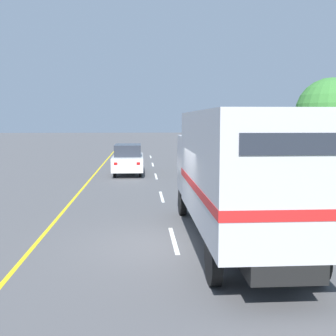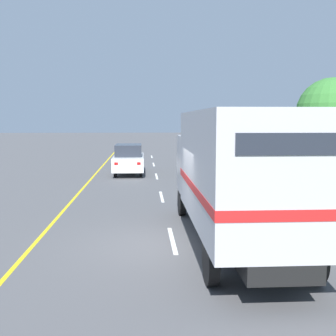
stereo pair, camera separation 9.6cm
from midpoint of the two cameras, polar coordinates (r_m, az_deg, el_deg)
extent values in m
plane|color=#515154|center=(11.34, 0.69, -10.32)|extent=(200.00, 200.00, 0.00)
cube|color=yellow|center=(20.97, -11.54, -2.62)|extent=(0.12, 51.03, 0.01)
cube|color=white|center=(11.75, 0.53, -9.71)|extent=(0.12, 2.60, 0.01)
cube|color=white|center=(18.17, -1.02, -3.89)|extent=(0.12, 2.60, 0.01)
cube|color=white|center=(24.68, -1.75, -1.13)|extent=(0.12, 2.60, 0.01)
cube|color=white|center=(31.23, -2.17, 0.48)|extent=(0.12, 2.60, 0.01)
cube|color=white|center=(37.80, -2.45, 1.53)|extent=(0.12, 2.60, 0.01)
cylinder|color=black|center=(14.65, 1.77, -4.45)|extent=(0.22, 1.00, 1.00)
cylinder|color=black|center=(15.00, 9.86, -4.28)|extent=(0.22, 1.00, 1.00)
cylinder|color=black|center=(8.63, 5.86, -12.34)|extent=(0.22, 1.00, 1.00)
cylinder|color=black|center=(9.21, 19.20, -11.45)|extent=(0.22, 1.00, 1.00)
cube|color=black|center=(11.40, 8.82, -6.78)|extent=(1.35, 8.35, 0.36)
cube|color=#B7B7BC|center=(10.13, 10.25, 0.13)|extent=(2.46, 6.25, 2.63)
cube|color=red|center=(10.19, 10.20, -2.44)|extent=(2.48, 6.27, 0.20)
cube|color=#232833|center=(7.08, 16.49, 3.14)|extent=(1.84, 0.03, 0.36)
cube|color=#B7B7BC|center=(14.24, 6.17, 0.53)|extent=(2.36, 2.10, 1.90)
cube|color=#283342|center=(15.26, 5.50, 1.83)|extent=(2.09, 0.03, 0.85)
cylinder|color=black|center=(27.21, -6.98, 0.23)|extent=(0.16, 0.66, 0.66)
cylinder|color=black|center=(27.17, -3.87, 0.26)|extent=(0.16, 0.66, 0.66)
cylinder|color=black|center=(24.46, -7.34, -0.48)|extent=(0.16, 0.66, 0.66)
cylinder|color=black|center=(24.41, -3.88, -0.45)|extent=(0.16, 0.66, 0.66)
cube|color=white|center=(25.75, -5.52, 0.80)|extent=(1.80, 4.48, 0.81)
cube|color=#282D38|center=(25.51, -5.55, 2.43)|extent=(1.55, 2.46, 0.69)
cube|color=red|center=(23.53, -7.23, 0.59)|extent=(0.20, 0.03, 0.14)
cube|color=red|center=(23.49, -4.16, 0.61)|extent=(0.20, 0.03, 0.14)
cylinder|color=#9E9EA3|center=(20.62, 15.84, 0.58)|extent=(0.09, 0.09, 2.49)
cylinder|color=#9E9EA3|center=(21.19, 19.81, 0.60)|extent=(0.09, 0.09, 2.49)
cube|color=navy|center=(20.84, 17.91, 2.18)|extent=(2.22, 0.06, 1.33)
cube|color=navy|center=(21.09, 19.90, 4.45)|extent=(0.71, 0.06, 0.32)
cube|color=silver|center=(20.81, 17.94, 2.17)|extent=(1.73, 0.02, 0.24)
cylinder|color=brown|center=(25.42, 20.88, 1.06)|extent=(0.44, 0.44, 2.11)
sphere|color=#387A33|center=(25.32, 21.12, 6.97)|extent=(3.91, 3.91, 3.91)
cylinder|color=brown|center=(31.59, 21.29, 1.88)|extent=(0.36, 0.36, 1.95)
sphere|color=#1E511E|center=(31.50, 21.46, 5.99)|extent=(3.23, 3.23, 3.23)
camera|label=1|loc=(0.05, -90.15, -0.02)|focal=45.00mm
camera|label=2|loc=(0.05, 89.85, 0.02)|focal=45.00mm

